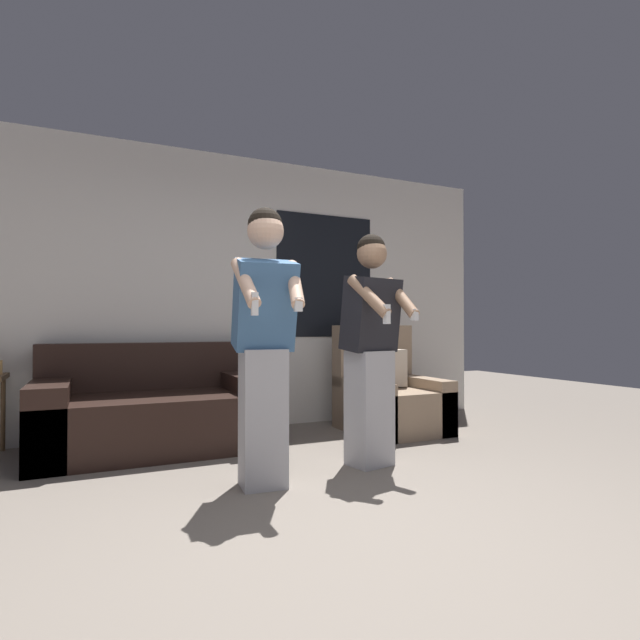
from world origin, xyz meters
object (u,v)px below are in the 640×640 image
(person_right, at_px, (371,346))
(person_left, at_px, (264,341))
(couch, at_px, (153,412))
(armchair, at_px, (388,398))

(person_right, bearing_deg, person_left, -169.64)
(person_left, bearing_deg, couch, 110.94)
(armchair, distance_m, person_right, 1.38)
(person_right, bearing_deg, armchair, 51.87)
(person_left, xyz_separation_m, person_right, (0.86, 0.16, -0.05))
(armchair, distance_m, person_left, 2.09)
(couch, xyz_separation_m, person_left, (0.51, -1.34, 0.62))
(couch, relative_size, person_right, 1.06)
(couch, distance_m, person_left, 1.56)
(couch, relative_size, person_left, 1.02)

